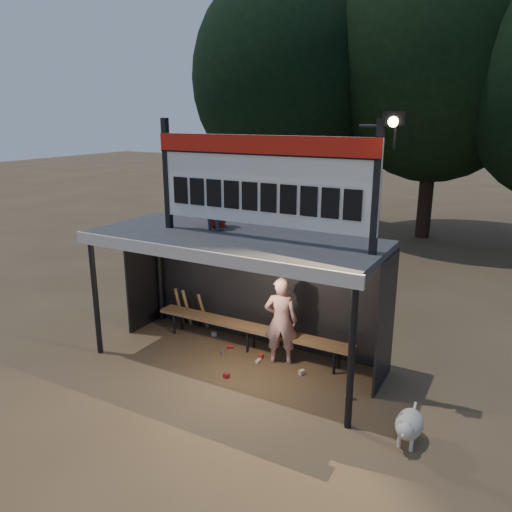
% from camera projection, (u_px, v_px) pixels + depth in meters
% --- Properties ---
extents(ground, '(80.00, 80.00, 0.00)m').
position_uv_depth(ground, '(236.00, 362.00, 8.95)').
color(ground, brown).
rests_on(ground, ground).
extents(player, '(0.68, 0.57, 1.59)m').
position_uv_depth(player, '(281.00, 321.00, 8.71)').
color(player, white).
rests_on(player, ground).
extents(child_a, '(0.46, 0.37, 0.90)m').
position_uv_depth(child_a, '(213.00, 204.00, 8.70)').
color(child_a, slate).
rests_on(child_a, dugout_shelter).
extents(child_b, '(0.62, 0.59, 1.07)m').
position_uv_depth(child_b, '(216.00, 197.00, 8.87)').
color(child_b, '#AC2B1A').
rests_on(child_b, dugout_shelter).
extents(dugout_shelter, '(5.10, 2.08, 2.32)m').
position_uv_depth(dugout_shelter, '(242.00, 260.00, 8.65)').
color(dugout_shelter, '#3A3A3D').
rests_on(dugout_shelter, ground).
extents(scoreboard_assembly, '(4.10, 0.27, 1.99)m').
position_uv_depth(scoreboard_assembly, '(263.00, 178.00, 7.78)').
color(scoreboard_assembly, black).
rests_on(scoreboard_assembly, dugout_shelter).
extents(bench, '(4.00, 0.35, 0.48)m').
position_uv_depth(bench, '(250.00, 328.00, 9.29)').
color(bench, '#946C46').
rests_on(bench, ground).
extents(tree_left, '(6.46, 6.46, 9.27)m').
position_uv_depth(tree_left, '(283.00, 79.00, 17.73)').
color(tree_left, '#311D15').
rests_on(tree_left, ground).
extents(tree_mid, '(7.22, 7.22, 10.36)m').
position_uv_depth(tree_mid, '(439.00, 55.00, 16.50)').
color(tree_mid, '#301F15').
rests_on(tree_mid, ground).
extents(dog, '(0.36, 0.81, 0.49)m').
position_uv_depth(dog, '(409.00, 425.00, 6.65)').
color(dog, beige).
rests_on(dog, ground).
extents(bats, '(0.67, 0.35, 0.84)m').
position_uv_depth(bats, '(191.00, 309.00, 10.25)').
color(bats, '#986E47').
rests_on(bats, ground).
extents(litter, '(3.24, 1.38, 0.08)m').
position_uv_depth(litter, '(255.00, 360.00, 8.91)').
color(litter, red).
rests_on(litter, ground).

